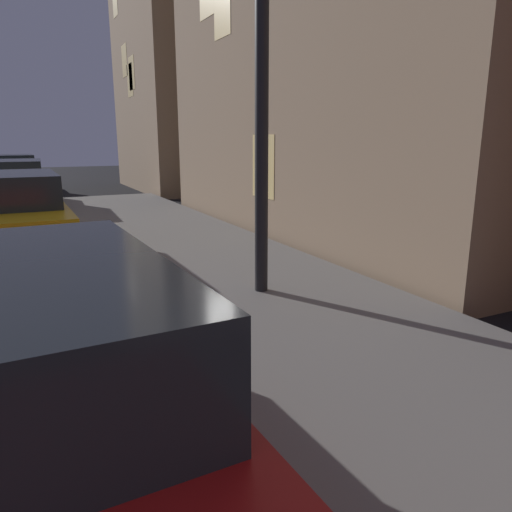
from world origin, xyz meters
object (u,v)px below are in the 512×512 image
car_white (12,186)px  car_green (12,174)px  car_yellow_cab (11,214)px  car_red (9,414)px

car_white → car_green: size_ratio=0.98×
car_white → car_green: bearing=90.0°
car_yellow_cab → car_white: (0.00, 5.88, 0.00)m
car_red → car_white: 12.85m
car_red → car_white: same height
car_red → car_yellow_cab: size_ratio=0.99×
car_red → car_green: same height
car_yellow_cab → car_green: bearing=90.0°
car_white → car_green: 5.66m
car_yellow_cab → car_white: size_ratio=0.96×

